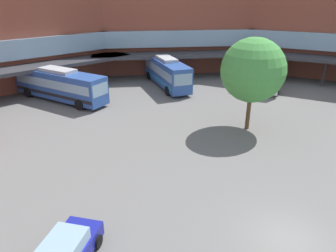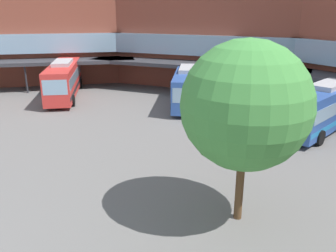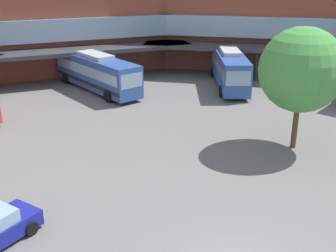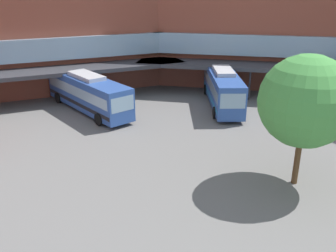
% 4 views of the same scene
% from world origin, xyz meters
% --- Properties ---
extents(ground_plane, '(124.19, 124.19, 0.00)m').
position_xyz_m(ground_plane, '(0.00, 0.00, 0.00)').
color(ground_plane, slate).
extents(station_building, '(81.57, 52.35, 16.15)m').
position_xyz_m(station_building, '(0.00, 20.14, 7.67)').
color(station_building, brown).
rests_on(station_building, ground).
extents(bus_1, '(3.49, 11.50, 3.72)m').
position_xyz_m(bus_1, '(5.79, 27.48, 1.88)').
color(bus_1, '#2D519E').
rests_on(bus_1, ground).
extents(bus_5, '(8.85, 9.05, 3.67)m').
position_xyz_m(bus_5, '(17.68, 21.82, 1.85)').
color(bus_5, white).
rests_on(bus_5, ground).
extents(bus_6, '(8.92, 11.42, 3.63)m').
position_xyz_m(bus_6, '(-7.40, 27.09, 1.84)').
color(bus_6, '#2D519E').
rests_on(bus_6, ground).
extents(plaza_tree, '(5.41, 5.41, 8.01)m').
position_xyz_m(plaza_tree, '(6.72, 11.93, 5.30)').
color(plaza_tree, brown).
rests_on(plaza_tree, ground).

